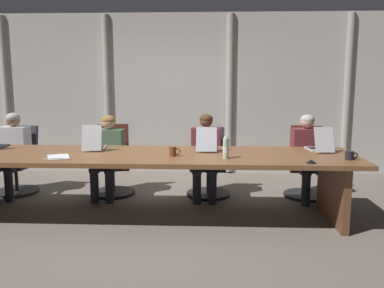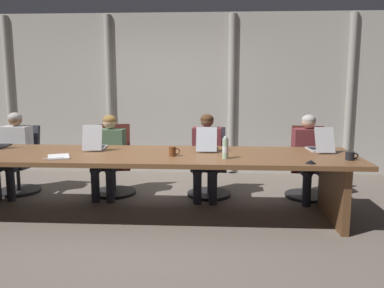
% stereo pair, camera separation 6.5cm
% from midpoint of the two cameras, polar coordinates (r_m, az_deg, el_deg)
% --- Properties ---
extents(ground_plane, '(15.37, 15.37, 0.00)m').
position_cam_midpoint_polar(ground_plane, '(4.78, -6.52, -10.31)').
color(ground_plane, '#6B6056').
extents(conference_table, '(4.69, 1.14, 0.75)m').
position_cam_midpoint_polar(conference_table, '(4.61, -6.66, -2.99)').
color(conference_table, brown).
rests_on(conference_table, ground_plane).
extents(curtain_backdrop, '(7.69, 0.17, 2.68)m').
position_cam_midpoint_polar(curtain_backdrop, '(6.87, -3.56, 7.06)').
color(curtain_backdrop, beige).
rests_on(curtain_backdrop, ground_plane).
extents(laptop_left_mid, '(0.27, 0.45, 0.31)m').
position_cam_midpoint_polar(laptop_left_mid, '(4.97, -14.10, -0.09)').
color(laptop_left_mid, '#BCBCC1').
rests_on(laptop_left_mid, conference_table).
extents(laptop_center, '(0.25, 0.46, 0.29)m').
position_cam_midpoint_polar(laptop_center, '(4.80, 1.71, -0.18)').
color(laptop_center, '#A8ADB7').
rests_on(laptop_center, conference_table).
extents(laptop_right_mid, '(0.25, 0.46, 0.30)m').
position_cam_midpoint_polar(laptop_right_mid, '(4.95, 17.31, -0.29)').
color(laptop_right_mid, '#BCBCC1').
rests_on(laptop_right_mid, conference_table).
extents(office_chair_left_end, '(0.60, 0.61, 0.94)m').
position_cam_midpoint_polar(office_chair_left_end, '(6.21, -23.83, -3.14)').
color(office_chair_left_end, '#2D2D38').
rests_on(office_chair_left_end, ground_plane).
extents(office_chair_left_mid, '(0.60, 0.61, 0.96)m').
position_cam_midpoint_polar(office_chair_left_mid, '(5.74, -11.50, -3.42)').
color(office_chair_left_mid, '#511E19').
rests_on(office_chair_left_mid, ground_plane).
extents(office_chair_center, '(0.60, 0.60, 0.93)m').
position_cam_midpoint_polar(office_chair_center, '(5.57, 2.02, -3.73)').
color(office_chair_center, '#2D2D38').
rests_on(office_chair_center, ground_plane).
extents(office_chair_right_mid, '(0.60, 0.60, 0.96)m').
position_cam_midpoint_polar(office_chair_right_mid, '(5.72, 15.67, -3.64)').
color(office_chair_right_mid, '#511E19').
rests_on(office_chair_right_mid, ground_plane).
extents(person_left_end, '(0.41, 0.56, 1.14)m').
position_cam_midpoint_polar(person_left_end, '(6.02, -24.60, -0.70)').
color(person_left_end, silver).
rests_on(person_left_end, ground_plane).
extents(person_left_mid, '(0.42, 0.56, 1.11)m').
position_cam_midpoint_polar(person_left_mid, '(5.54, -12.27, -0.98)').
color(person_left_mid, '#4C6B4C').
rests_on(person_left_mid, ground_plane).
extents(person_center, '(0.41, 0.55, 1.13)m').
position_cam_midpoint_polar(person_center, '(5.36, 1.63, -1.08)').
color(person_center, brown).
rests_on(person_center, ground_plane).
extents(person_right_mid, '(0.43, 0.56, 1.13)m').
position_cam_midpoint_polar(person_right_mid, '(5.51, 15.88, -1.11)').
color(person_right_mid, brown).
rests_on(person_right_mid, ground_plane).
extents(water_bottle_primary, '(0.07, 0.07, 0.24)m').
position_cam_midpoint_polar(water_bottle_primary, '(4.28, 4.41, -0.62)').
color(water_bottle_primary, '#ADD1B2').
rests_on(water_bottle_primary, conference_table).
extents(coffee_mug_near, '(0.13, 0.08, 0.11)m').
position_cam_midpoint_polar(coffee_mug_near, '(4.41, -3.14, -1.05)').
color(coffee_mug_near, brown).
rests_on(coffee_mug_near, conference_table).
extents(coffee_mug_far, '(0.13, 0.09, 0.09)m').
position_cam_midpoint_polar(coffee_mug_far, '(4.52, 21.19, -1.52)').
color(coffee_mug_far, black).
rests_on(coffee_mug_far, conference_table).
extents(conference_mic_middle, '(0.11, 0.11, 0.03)m').
position_cam_midpoint_polar(conference_mic_middle, '(4.21, 16.19, -2.39)').
color(conference_mic_middle, black).
rests_on(conference_mic_middle, conference_table).
extents(spiral_notepad, '(0.32, 0.37, 0.03)m').
position_cam_midpoint_polar(spiral_notepad, '(4.55, -18.90, -1.80)').
color(spiral_notepad, silver).
rests_on(spiral_notepad, conference_table).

